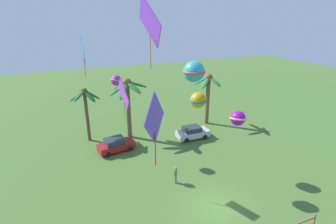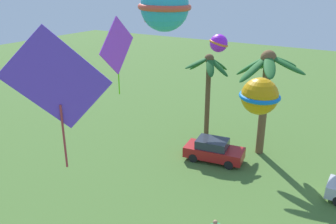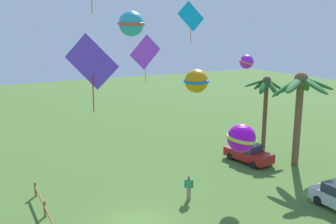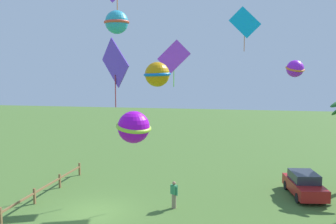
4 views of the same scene
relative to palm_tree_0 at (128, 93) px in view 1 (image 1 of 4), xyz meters
name	(u,v)px [view 1 (image 1 of 4)]	position (x,y,z in m)	size (l,w,h in m)	color
ground_plane	(216,208)	(2.84, -14.75, -5.51)	(120.00, 120.00, 0.00)	#476B2D
palm_tree_0	(128,93)	(0.00, 0.00, 0.00)	(4.64, 4.67, 7.28)	brown
palm_tree_1	(85,101)	(-4.63, 0.96, -0.61)	(3.46, 3.38, 6.41)	brown
palm_tree_2	(208,88)	(10.70, 0.04, -0.53)	(3.68, 4.10, 6.86)	brown
parked_car_0	(193,132)	(6.81, -3.27, -4.76)	(3.92, 1.78, 1.51)	#BCBCC1
parked_car_1	(116,145)	(-2.30, -2.78, -4.76)	(4.11, 2.26, 1.51)	#A51919
spectator_0	(176,175)	(1.29, -10.55, -4.69)	(0.40, 0.47, 1.59)	gray
kite_diamond_0	(150,22)	(-2.36, -15.09, 8.18)	(0.69, 2.71, 3.74)	#8F38DE
kite_ball_1	(116,80)	(-1.94, -3.67, 2.55)	(1.52, 1.52, 1.03)	#A21FE7
kite_diamond_2	(155,119)	(-2.25, -15.27, 2.94)	(2.19, 2.69, 4.76)	#6539D9
kite_diamond_3	(83,52)	(-4.97, -6.66, 5.79)	(0.24, 2.25, 3.14)	#0CA7E6
kite_ball_4	(198,100)	(2.88, -11.15, 2.20)	(1.99, 1.99, 1.27)	#CE8D0B
kite_diamond_5	(124,95)	(-3.07, -11.36, 3.37)	(0.29, 2.31, 3.22)	#AF3DDE
kite_ball_6	(194,72)	(0.87, -14.00, 5.20)	(1.78, 1.78, 1.34)	#2BA1BF
kite_ball_7	(238,118)	(6.87, -11.22, 0.05)	(2.04, 2.04, 1.32)	#A50BCB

